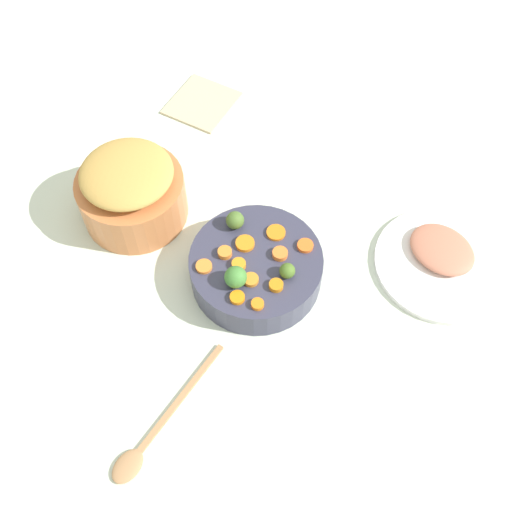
{
  "coord_description": "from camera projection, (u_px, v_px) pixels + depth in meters",
  "views": [
    {
      "loc": [
        -0.46,
        -0.45,
        1.09
      ],
      "look_at": [
        -0.02,
        0.01,
        0.1
      ],
      "focal_mm": 43.13,
      "sensor_mm": 36.0,
      "label": 1
    }
  ],
  "objects": [
    {
      "name": "wooden_spoon",
      "position": [
        149.0,
        439.0,
        1.06
      ],
      "size": [
        0.3,
        0.09,
        0.01
      ],
      "color": "tan",
      "rests_on": "tabletop"
    },
    {
      "name": "carrot_slice_10",
      "position": [
        305.0,
        246.0,
        1.2
      ],
      "size": [
        0.04,
        0.04,
        0.01
      ],
      "primitive_type": "cylinder",
      "rotation": [
        0.0,
        0.0,
        5.13
      ],
      "color": "orange",
      "rests_on": "serving_bowl_carrots"
    },
    {
      "name": "brussels_sprout_1",
      "position": [
        234.0,
        276.0,
        1.14
      ],
      "size": [
        0.04,
        0.04,
        0.04
      ],
      "primitive_type": "sphere",
      "color": "#448136",
      "rests_on": "serving_bowl_carrots"
    },
    {
      "name": "carrot_slice_1",
      "position": [
        237.0,
        298.0,
        1.13
      ],
      "size": [
        0.04,
        0.04,
        0.01
      ],
      "primitive_type": "cylinder",
      "rotation": [
        0.0,
        0.0,
        1.16
      ],
      "color": "orange",
      "rests_on": "serving_bowl_carrots"
    },
    {
      "name": "carrot_slice_8",
      "position": [
        258.0,
        304.0,
        1.13
      ],
      "size": [
        0.02,
        0.02,
        0.01
      ],
      "primitive_type": "cylinder",
      "rotation": [
        0.0,
        0.0,
        0.03
      ],
      "color": "orange",
      "rests_on": "serving_bowl_carrots"
    },
    {
      "name": "carrot_slice_5",
      "position": [
        245.0,
        243.0,
        1.2
      ],
      "size": [
        0.04,
        0.04,
        0.01
      ],
      "primitive_type": "cylinder",
      "rotation": [
        0.0,
        0.0,
        2.96
      ],
      "color": "orange",
      "rests_on": "serving_bowl_carrots"
    },
    {
      "name": "carrot_slice_6",
      "position": [
        225.0,
        253.0,
        1.19
      ],
      "size": [
        0.04,
        0.04,
        0.01
      ],
      "primitive_type": "cylinder",
      "rotation": [
        0.0,
        0.0,
        0.98
      ],
      "color": "orange",
      "rests_on": "serving_bowl_carrots"
    },
    {
      "name": "stuffing_mound",
      "position": [
        126.0,
        173.0,
        1.22
      ],
      "size": [
        0.19,
        0.19,
        0.05
      ],
      "primitive_type": "ellipsoid",
      "color": "tan",
      "rests_on": "metal_pot"
    },
    {
      "name": "dish_towel",
      "position": [
        202.0,
        103.0,
        1.51
      ],
      "size": [
        0.19,
        0.19,
        0.01
      ],
      "primitive_type": "cube",
      "rotation": [
        0.0,
        0.0,
        0.32
      ],
      "color": "beige",
      "rests_on": "tabletop"
    },
    {
      "name": "carrot_slice_7",
      "position": [
        280.0,
        254.0,
        1.18
      ],
      "size": [
        0.04,
        0.04,
        0.01
      ],
      "primitive_type": "cylinder",
      "rotation": [
        0.0,
        0.0,
        0.59
      ],
      "color": "orange",
      "rests_on": "serving_bowl_carrots"
    },
    {
      "name": "carrot_slice_0",
      "position": [
        276.0,
        285.0,
        1.15
      ],
      "size": [
        0.03,
        0.03,
        0.01
      ],
      "primitive_type": "cylinder",
      "rotation": [
        0.0,
        0.0,
        5.92
      ],
      "color": "orange",
      "rests_on": "serving_bowl_carrots"
    },
    {
      "name": "serving_bowl_carrots",
      "position": [
        256.0,
        268.0,
        1.21
      ],
      "size": [
        0.26,
        0.26,
        0.07
      ],
      "primitive_type": "cylinder",
      "color": "#38374D",
      "rests_on": "tabletop"
    },
    {
      "name": "carrot_slice_2",
      "position": [
        204.0,
        266.0,
        1.17
      ],
      "size": [
        0.04,
        0.04,
        0.01
      ],
      "primitive_type": "cylinder",
      "rotation": [
        0.0,
        0.0,
        5.48
      ],
      "color": "orange",
      "rests_on": "serving_bowl_carrots"
    },
    {
      "name": "brussels_sprout_2",
      "position": [
        234.0,
        221.0,
        1.21
      ],
      "size": [
        0.04,
        0.04,
        0.04
      ],
      "primitive_type": "sphere",
      "color": "#4C6C2C",
      "rests_on": "serving_bowl_carrots"
    },
    {
      "name": "tabletop",
      "position": [
        269.0,
        277.0,
        1.26
      ],
      "size": [
        2.4,
        2.4,
        0.02
      ],
      "primitive_type": "cube",
      "color": "silver",
      "rests_on": "ground"
    },
    {
      "name": "ham_slice_main",
      "position": [
        442.0,
        249.0,
        1.25
      ],
      "size": [
        0.12,
        0.14,
        0.02
      ],
      "primitive_type": "ellipsoid",
      "rotation": [
        0.0,
        0.0,
        1.57
      ],
      "color": "#C8765C",
      "rests_on": "ham_plate"
    },
    {
      "name": "carrot_slice_4",
      "position": [
        276.0,
        233.0,
        1.21
      ],
      "size": [
        0.05,
        0.05,
        0.01
      ],
      "primitive_type": "cylinder",
      "rotation": [
        0.0,
        0.0,
        2.24
      ],
      "color": "orange",
      "rests_on": "serving_bowl_carrots"
    },
    {
      "name": "ham_plate",
      "position": [
        442.0,
        264.0,
        1.25
      ],
      "size": [
        0.28,
        0.28,
        0.01
      ],
      "primitive_type": "cylinder",
      "color": "white",
      "rests_on": "tabletop"
    },
    {
      "name": "metal_pot",
      "position": [
        133.0,
        197.0,
        1.29
      ],
      "size": [
        0.22,
        0.22,
        0.11
      ],
      "primitive_type": "cylinder",
      "color": "#C77341",
      "rests_on": "tabletop"
    },
    {
      "name": "carrot_slice_9",
      "position": [
        239.0,
        265.0,
        1.17
      ],
      "size": [
        0.03,
        0.03,
        0.01
      ],
      "primitive_type": "cylinder",
      "rotation": [
        0.0,
        0.0,
        6.12
      ],
      "color": "orange",
      "rests_on": "serving_bowl_carrots"
    },
    {
      "name": "carrot_slice_3",
      "position": [
        251.0,
        280.0,
        1.15
      ],
      "size": [
        0.04,
        0.04,
        0.01
      ],
      "primitive_type": "cylinder",
      "rotation": [
        0.0,
        0.0,
        2.9
      ],
      "color": "orange",
      "rests_on": "serving_bowl_carrots"
    },
    {
      "name": "brussels_sprout_0",
      "position": [
        287.0,
        271.0,
        1.15
      ],
      "size": [
        0.03,
        0.03,
        0.03
      ],
      "primitive_type": "sphere",
      "color": "#4A6B26",
      "rests_on": "serving_bowl_carrots"
    }
  ]
}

